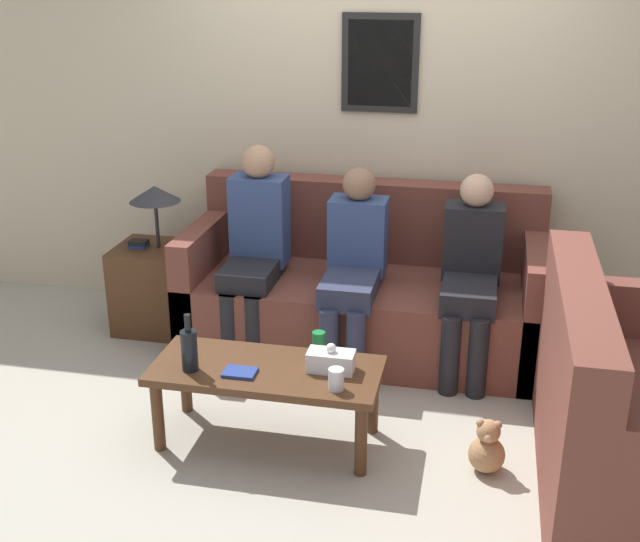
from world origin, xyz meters
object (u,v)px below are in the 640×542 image
couch_side (639,424)px  person_right (471,268)px  couch_main (364,294)px  drinking_glass (336,379)px  person_middle (354,261)px  teddy_bear (487,449)px  coffee_table (266,378)px  wine_bottle (189,349)px  person_left (255,243)px

couch_side → person_right: size_ratio=1.34×
couch_main → drinking_glass: bearing=-86.5°
person_middle → teddy_bear: 1.41m
couch_side → drinking_glass: (-1.37, -0.11, 0.13)m
coffee_table → wine_bottle: (-0.36, -0.10, 0.17)m
person_right → couch_main: bearing=163.5°
wine_bottle → drinking_glass: 0.74m
drinking_glass → person_left: bearing=121.7°
drinking_glass → person_middle: person_middle is taller
couch_main → coffee_table: 1.25m
coffee_table → person_right: person_right is taller
drinking_glass → couch_main: bearing=93.5°
couch_main → teddy_bear: size_ratio=7.88×
person_middle → drinking_glass: bearing=-84.2°
coffee_table → person_left: person_left is taller
couch_main → wine_bottle: 1.48m
person_right → teddy_bear: (0.15, -1.06, -0.51)m
teddy_bear → coffee_table: bearing=178.1°
coffee_table → drinking_glass: (0.38, -0.14, 0.11)m
wine_bottle → person_middle: bearing=60.1°
person_left → teddy_bear: person_left is taller
wine_bottle → couch_side: bearing=1.9°
coffee_table → person_left: 1.15m
couch_side → wine_bottle: size_ratio=5.21×
person_left → person_right: (1.30, -0.02, -0.06)m
wine_bottle → person_middle: 1.25m
couch_side → person_left: (-2.11, 1.08, 0.35)m
drinking_glass → couch_side: bearing=4.6°
person_left → person_middle: person_left is taller
couch_main → person_right: 0.74m
wine_bottle → person_right: (1.30, 1.13, 0.10)m
wine_bottle → person_right: bearing=40.9°
drinking_glass → wine_bottle: bearing=176.8°
wine_bottle → teddy_bear: bearing=2.6°
wine_bottle → teddy_bear: wine_bottle is taller
person_middle → coffee_table: bearing=-105.2°
couch_side → teddy_bear: (-0.66, -0.00, -0.22)m
couch_side → person_middle: person_middle is taller
couch_side → wine_bottle: couch_side is taller
couch_main → wine_bottle: couch_main is taller
couch_side → teddy_bear: size_ratio=5.57×
couch_side → coffee_table: bearing=88.9°
wine_bottle → drinking_glass: wine_bottle is taller
coffee_table → person_middle: 1.05m
wine_bottle → drinking_glass: size_ratio=2.80×
couch_side → wine_bottle: (-2.11, -0.07, 0.19)m
coffee_table → person_right: bearing=47.3°
couch_side → person_middle: size_ratio=1.32×
coffee_table → person_middle: person_middle is taller
person_left → couch_main: bearing=14.7°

